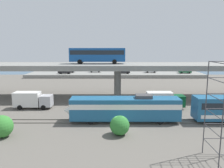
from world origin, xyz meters
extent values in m
plane|color=#605B54|center=(0.00, 0.00, 0.00)|extent=(260.00, 260.00, 0.00)
cube|color=#59544C|center=(0.00, 3.23, 0.06)|extent=(110.00, 0.12, 0.12)
cube|color=#59544C|center=(0.00, 4.77, 0.06)|extent=(110.00, 0.12, 0.12)
cube|color=#1E5984|center=(0.73, 4.00, 2.08)|extent=(16.29, 3.00, 3.20)
cube|color=white|center=(0.73, 4.00, 2.66)|extent=(16.29, 3.04, 0.77)
cone|color=white|center=(-7.42, 4.00, 1.76)|extent=(2.22, 2.85, 2.85)
cube|color=black|center=(-5.75, 4.00, 2.98)|extent=(2.22, 2.70, 1.02)
cube|color=#3F3F42|center=(3.50, 4.00, 3.93)|extent=(2.40, 1.80, 0.50)
cylinder|color=black|center=(-4.36, 2.65, 0.48)|extent=(0.96, 0.18, 0.96)
cylinder|color=black|center=(-4.36, 5.35, 0.48)|extent=(0.96, 0.18, 0.96)
cylinder|color=black|center=(5.82, 2.65, 0.48)|extent=(0.96, 0.18, 0.96)
cylinder|color=black|center=(5.82, 5.35, 0.48)|extent=(0.96, 0.18, 0.96)
cylinder|color=black|center=(15.21, 2.65, 0.46)|extent=(0.92, 0.18, 0.92)
cylinder|color=black|center=(15.21, 5.35, 0.46)|extent=(0.92, 0.18, 0.92)
cube|color=gray|center=(0.00, 20.00, 6.95)|extent=(96.00, 10.00, 1.07)
cylinder|color=gray|center=(0.00, 20.00, 3.21)|extent=(1.50, 1.50, 6.41)
cube|color=#14478C|center=(-4.40, 20.56, 9.43)|extent=(12.00, 2.55, 2.90)
cube|color=black|center=(-4.40, 20.56, 9.95)|extent=(11.52, 2.59, 0.93)
cube|color=black|center=(1.55, 20.56, 9.78)|extent=(0.08, 2.30, 1.74)
cylinder|color=black|center=(-0.68, 21.77, 7.98)|extent=(1.00, 0.26, 1.00)
cylinder|color=black|center=(-0.68, 19.35, 7.98)|extent=(1.00, 0.26, 1.00)
cylinder|color=black|center=(-8.12, 21.77, 7.98)|extent=(1.00, 0.26, 1.00)
cylinder|color=black|center=(-8.12, 19.35, 7.98)|extent=(1.00, 0.26, 1.00)
cube|color=#B7B7BC|center=(-13.25, 11.34, 1.44)|extent=(2.00, 2.30, 2.00)
cube|color=silver|center=(-16.75, 11.34, 1.74)|extent=(4.60, 2.30, 2.60)
cylinder|color=black|center=(-13.55, 12.43, 0.44)|extent=(0.88, 0.28, 0.88)
cylinder|color=black|center=(-13.55, 10.24, 0.44)|extent=(0.88, 0.28, 0.88)
cylinder|color=black|center=(-17.76, 12.43, 0.44)|extent=(0.88, 0.28, 0.88)
cylinder|color=black|center=(-17.76, 10.24, 0.44)|extent=(0.88, 0.28, 0.88)
cube|color=#0C4C26|center=(10.96, 11.34, 1.44)|extent=(2.00, 2.30, 2.00)
cube|color=silver|center=(7.46, 11.34, 1.74)|extent=(4.60, 2.30, 2.60)
cylinder|color=black|center=(10.67, 12.43, 0.44)|extent=(0.88, 0.28, 0.88)
cylinder|color=black|center=(10.67, 10.24, 0.44)|extent=(0.88, 0.28, 0.88)
cylinder|color=black|center=(6.45, 12.43, 0.44)|extent=(0.88, 0.28, 0.88)
cylinder|color=black|center=(6.45, 10.24, 0.44)|extent=(0.88, 0.28, 0.88)
cylinder|color=#38383D|center=(8.51, -6.05, 4.92)|extent=(0.10, 0.10, 9.83)
cylinder|color=#38383D|center=(8.51, -9.66, 4.92)|extent=(0.10, 0.10, 9.83)
cylinder|color=#38383D|center=(10.32, -6.05, 1.64)|extent=(3.62, 0.07, 0.07)
cylinder|color=#38383D|center=(8.51, -7.85, 1.64)|extent=(0.07, 3.62, 0.07)
cylinder|color=#38383D|center=(10.32, -6.05, 3.28)|extent=(3.62, 0.07, 0.07)
cylinder|color=#38383D|center=(8.51, -7.85, 3.28)|extent=(0.07, 3.62, 0.07)
cylinder|color=#38383D|center=(10.32, -6.05, 4.92)|extent=(3.62, 0.07, 0.07)
cylinder|color=#38383D|center=(8.51, -7.85, 4.92)|extent=(0.07, 3.62, 0.07)
cylinder|color=#38383D|center=(10.32, -6.05, 6.55)|extent=(3.62, 0.07, 0.07)
cylinder|color=#38383D|center=(8.51, -7.85, 6.55)|extent=(0.07, 3.62, 0.07)
cylinder|color=#38383D|center=(10.32, -6.05, 8.19)|extent=(3.62, 0.07, 0.07)
cylinder|color=#38383D|center=(8.51, -7.85, 8.19)|extent=(0.07, 3.62, 0.07)
cylinder|color=#38383D|center=(8.51, -7.85, 9.83)|extent=(0.07, 3.62, 0.07)
cube|color=gray|center=(0.00, 55.00, 0.60)|extent=(65.16, 11.43, 1.20)
cube|color=#0C4C26|center=(25.94, 54.24, 1.87)|extent=(4.52, 1.90, 0.70)
cube|color=#1E232B|center=(25.71, 54.24, 2.46)|extent=(1.99, 1.67, 0.48)
cylinder|color=black|center=(27.34, 55.14, 1.52)|extent=(0.64, 0.20, 0.64)
cylinder|color=black|center=(27.34, 53.34, 1.52)|extent=(0.64, 0.20, 0.64)
cylinder|color=black|center=(24.54, 55.14, 1.52)|extent=(0.64, 0.20, 0.64)
cylinder|color=black|center=(24.54, 53.34, 1.52)|extent=(0.64, 0.20, 0.64)
cube|color=silver|center=(-7.71, 57.73, 1.87)|extent=(4.54, 1.70, 0.70)
cube|color=#1E232B|center=(-7.93, 57.73, 2.46)|extent=(2.00, 1.50, 0.48)
cylinder|color=black|center=(-6.30, 58.54, 1.52)|extent=(0.64, 0.20, 0.64)
cylinder|color=black|center=(-6.30, 56.92, 1.52)|extent=(0.64, 0.20, 0.64)
cylinder|color=black|center=(-9.11, 58.54, 1.52)|extent=(0.64, 0.20, 0.64)
cylinder|color=black|center=(-9.11, 56.92, 1.52)|extent=(0.64, 0.20, 0.64)
cube|color=black|center=(3.08, 53.14, 1.87)|extent=(4.49, 1.81, 0.70)
cube|color=#1E232B|center=(3.30, 53.14, 2.46)|extent=(1.97, 1.59, 0.48)
cylinder|color=black|center=(1.69, 52.28, 1.52)|extent=(0.64, 0.20, 0.64)
cylinder|color=black|center=(1.69, 53.99, 1.52)|extent=(0.64, 0.20, 0.64)
cylinder|color=black|center=(4.47, 52.28, 1.52)|extent=(0.64, 0.20, 0.64)
cylinder|color=black|center=(4.47, 53.99, 1.52)|extent=(0.64, 0.20, 0.64)
cube|color=#515459|center=(-17.72, 57.05, 1.87)|extent=(4.21, 1.89, 0.70)
cube|color=#1E232B|center=(-17.93, 57.05, 2.46)|extent=(1.85, 1.66, 0.48)
cylinder|color=black|center=(-16.41, 57.95, 1.52)|extent=(0.64, 0.20, 0.64)
cylinder|color=black|center=(-16.41, 56.16, 1.52)|extent=(0.64, 0.20, 0.64)
cylinder|color=black|center=(-19.02, 57.95, 1.52)|extent=(0.64, 0.20, 0.64)
cylinder|color=black|center=(-19.02, 56.16, 1.52)|extent=(0.64, 0.20, 0.64)
cube|color=silver|center=(26.75, 57.83, 1.87)|extent=(4.50, 1.75, 0.70)
cube|color=#1E232B|center=(26.53, 57.83, 2.46)|extent=(1.98, 1.54, 0.48)
cylinder|color=black|center=(28.15, 58.66, 1.52)|extent=(0.64, 0.20, 0.64)
cylinder|color=black|center=(28.15, 57.00, 1.52)|extent=(0.64, 0.20, 0.64)
cylinder|color=black|center=(25.36, 58.66, 1.52)|extent=(0.64, 0.20, 0.64)
cylinder|color=black|center=(25.36, 57.00, 1.52)|extent=(0.64, 0.20, 0.64)
cube|color=black|center=(-18.62, 53.00, 1.87)|extent=(4.67, 1.78, 0.70)
cube|color=#1E232B|center=(-18.39, 53.00, 2.46)|extent=(2.05, 1.57, 0.48)
cylinder|color=black|center=(-20.07, 52.15, 1.52)|extent=(0.64, 0.20, 0.64)
cylinder|color=black|center=(-20.07, 53.84, 1.52)|extent=(0.64, 0.20, 0.64)
cylinder|color=black|center=(-17.18, 52.15, 1.52)|extent=(0.64, 0.20, 0.64)
cylinder|color=black|center=(-17.18, 53.84, 1.52)|extent=(0.64, 0.20, 0.64)
cube|color=silver|center=(13.57, 56.51, 1.87)|extent=(4.37, 1.81, 0.70)
cube|color=#1E232B|center=(13.35, 56.51, 2.46)|extent=(1.92, 1.59, 0.48)
cylinder|color=black|center=(14.92, 57.37, 1.52)|extent=(0.64, 0.20, 0.64)
cylinder|color=black|center=(14.92, 55.65, 1.52)|extent=(0.64, 0.20, 0.64)
cylinder|color=black|center=(12.21, 57.37, 1.52)|extent=(0.64, 0.20, 0.64)
cylinder|color=black|center=(12.21, 55.65, 1.52)|extent=(0.64, 0.20, 0.64)
cube|color=#385B7A|center=(0.00, 78.00, 0.00)|extent=(140.00, 36.00, 0.01)
sphere|color=#348031|center=(-15.04, -1.85, 1.41)|extent=(2.81, 2.81, 2.81)
sphere|color=#2E7730|center=(-0.23, -1.12, 1.27)|extent=(2.54, 2.54, 2.54)
camera|label=1|loc=(-1.22, -28.48, 11.38)|focal=35.83mm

